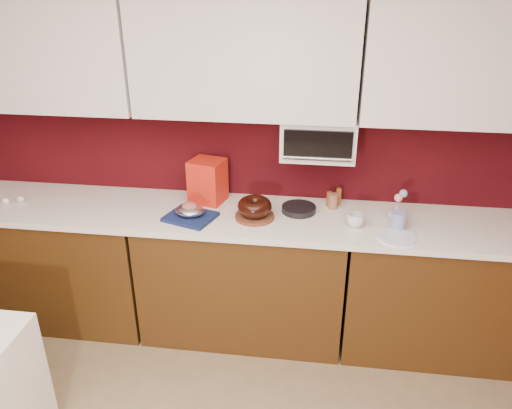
{
  "coord_description": "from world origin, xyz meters",
  "views": [
    {
      "loc": [
        0.46,
        -0.86,
        2.31
      ],
      "look_at": [
        0.1,
        1.84,
        1.02
      ],
      "focal_mm": 35.0,
      "sensor_mm": 36.0,
      "label": 1
    }
  ],
  "objects_px": {
    "toaster_oven": "(318,137)",
    "flower_vase": "(397,211)",
    "blue_jar": "(398,221)",
    "coffee_mug": "(355,219)",
    "pandoro_box": "(208,181)",
    "bundt_cake": "(255,207)",
    "foil_ham_nest": "(190,210)"
  },
  "relations": [
    {
      "from": "blue_jar",
      "to": "flower_vase",
      "type": "height_order",
      "value": "flower_vase"
    },
    {
      "from": "blue_jar",
      "to": "flower_vase",
      "type": "xyz_separation_m",
      "value": [
        0.0,
        0.12,
        0.0
      ]
    },
    {
      "from": "bundt_cake",
      "to": "pandoro_box",
      "type": "bearing_deg",
      "value": 147.94
    },
    {
      "from": "bundt_cake",
      "to": "blue_jar",
      "type": "xyz_separation_m",
      "value": [
        0.87,
        -0.03,
        -0.02
      ]
    },
    {
      "from": "foil_ham_nest",
      "to": "coffee_mug",
      "type": "relative_size",
      "value": 1.81
    },
    {
      "from": "coffee_mug",
      "to": "foil_ham_nest",
      "type": "bearing_deg",
      "value": -178.27
    },
    {
      "from": "toaster_oven",
      "to": "pandoro_box",
      "type": "bearing_deg",
      "value": 179.75
    },
    {
      "from": "pandoro_box",
      "to": "foil_ham_nest",
      "type": "bearing_deg",
      "value": -86.53
    },
    {
      "from": "foil_ham_nest",
      "to": "bundt_cake",
      "type": "bearing_deg",
      "value": 8.42
    },
    {
      "from": "bundt_cake",
      "to": "coffee_mug",
      "type": "distance_m",
      "value": 0.62
    },
    {
      "from": "foil_ham_nest",
      "to": "coffee_mug",
      "type": "bearing_deg",
      "value": 1.73
    },
    {
      "from": "pandoro_box",
      "to": "flower_vase",
      "type": "height_order",
      "value": "pandoro_box"
    },
    {
      "from": "coffee_mug",
      "to": "bundt_cake",
      "type": "bearing_deg",
      "value": 177.39
    },
    {
      "from": "foil_ham_nest",
      "to": "pandoro_box",
      "type": "relative_size",
      "value": 0.62
    },
    {
      "from": "bundt_cake",
      "to": "foil_ham_nest",
      "type": "distance_m",
      "value": 0.4
    },
    {
      "from": "toaster_oven",
      "to": "pandoro_box",
      "type": "relative_size",
      "value": 1.56
    },
    {
      "from": "toaster_oven",
      "to": "bundt_cake",
      "type": "xyz_separation_m",
      "value": [
        -0.37,
        -0.21,
        -0.39
      ]
    },
    {
      "from": "foil_ham_nest",
      "to": "pandoro_box",
      "type": "distance_m",
      "value": 0.29
    },
    {
      "from": "pandoro_box",
      "to": "coffee_mug",
      "type": "bearing_deg",
      "value": 0.5
    },
    {
      "from": "bundt_cake",
      "to": "pandoro_box",
      "type": "xyz_separation_m",
      "value": [
        -0.34,
        0.21,
        0.06
      ]
    },
    {
      "from": "toaster_oven",
      "to": "flower_vase",
      "type": "distance_m",
      "value": 0.66
    },
    {
      "from": "toaster_oven",
      "to": "flower_vase",
      "type": "relative_size",
      "value": 3.95
    },
    {
      "from": "bundt_cake",
      "to": "foil_ham_nest",
      "type": "relative_size",
      "value": 1.2
    },
    {
      "from": "coffee_mug",
      "to": "blue_jar",
      "type": "xyz_separation_m",
      "value": [
        0.25,
        0.0,
        0.01
      ]
    },
    {
      "from": "pandoro_box",
      "to": "coffee_mug",
      "type": "distance_m",
      "value": 0.99
    },
    {
      "from": "toaster_oven",
      "to": "coffee_mug",
      "type": "xyz_separation_m",
      "value": [
        0.25,
        -0.24,
        -0.43
      ]
    },
    {
      "from": "blue_jar",
      "to": "toaster_oven",
      "type": "bearing_deg",
      "value": 154.58
    },
    {
      "from": "pandoro_box",
      "to": "flower_vase",
      "type": "bearing_deg",
      "value": 9.25
    },
    {
      "from": "pandoro_box",
      "to": "coffee_mug",
      "type": "height_order",
      "value": "pandoro_box"
    },
    {
      "from": "pandoro_box",
      "to": "blue_jar",
      "type": "relative_size",
      "value": 2.59
    },
    {
      "from": "toaster_oven",
      "to": "flower_vase",
      "type": "bearing_deg",
      "value": -12.6
    },
    {
      "from": "bundt_cake",
      "to": "blue_jar",
      "type": "distance_m",
      "value": 0.87
    }
  ]
}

